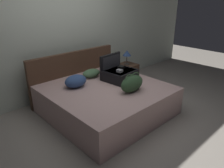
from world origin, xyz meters
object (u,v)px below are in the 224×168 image
at_px(table_lamp, 127,54).
at_px(nightstand, 126,74).
at_px(duffel_bag, 132,83).
at_px(pillow_center_head, 91,73).
at_px(pillow_near_headboard, 76,81).
at_px(hard_case_large, 119,73).
at_px(bed, 107,100).

bearing_deg(table_lamp, nightstand, 135.00).
height_order(duffel_bag, pillow_center_head, duffel_bag).
bearing_deg(table_lamp, pillow_center_head, -174.70).
distance_m(duffel_bag, pillow_near_headboard, 0.96).
relative_size(hard_case_large, pillow_center_head, 1.59).
distance_m(pillow_near_headboard, table_lamp, 1.62).
relative_size(pillow_center_head, table_lamp, 1.13).
relative_size(pillow_center_head, nightstand, 0.76).
xyz_separation_m(hard_case_large, nightstand, (0.81, 0.56, -0.37)).
bearing_deg(pillow_near_headboard, nightstand, 10.71).
height_order(bed, pillow_near_headboard, pillow_near_headboard).
relative_size(hard_case_large, pillow_near_headboard, 1.48).
height_order(hard_case_large, nightstand, hard_case_large).
bearing_deg(pillow_near_headboard, table_lamp, 10.71).
relative_size(duffel_bag, table_lamp, 1.42).
relative_size(bed, hard_case_large, 3.22).
bearing_deg(pillow_near_headboard, duffel_bag, -55.21).
xyz_separation_m(hard_case_large, pillow_center_head, (-0.29, 0.46, -0.05)).
bearing_deg(duffel_bag, pillow_near_headboard, 124.79).
bearing_deg(pillow_center_head, hard_case_large, -57.81).
distance_m(pillow_center_head, table_lamp, 1.11).
bearing_deg(nightstand, duffel_bag, -133.57).
bearing_deg(nightstand, table_lamp, -45.00).
distance_m(bed, duffel_bag, 0.59).
distance_m(bed, nightstand, 1.40).
xyz_separation_m(duffel_bag, nightstand, (1.04, 1.09, -0.38)).
xyz_separation_m(bed, pillow_near_headboard, (-0.37, 0.38, 0.34)).
xyz_separation_m(duffel_bag, pillow_near_headboard, (-0.55, 0.79, -0.04)).
relative_size(bed, pillow_near_headboard, 4.75).
relative_size(bed, pillow_center_head, 5.11).
distance_m(hard_case_large, duffel_bag, 0.58).
distance_m(hard_case_large, table_lamp, 0.99).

